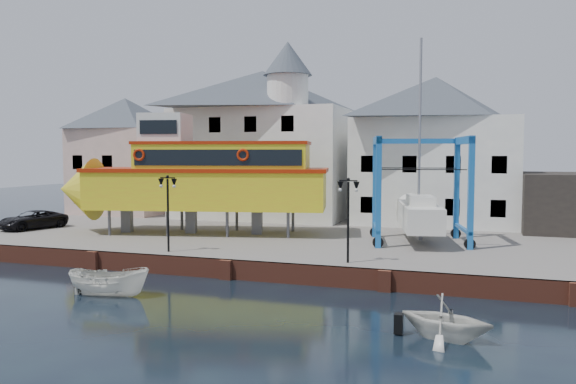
% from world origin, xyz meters
% --- Properties ---
extents(ground, '(140.00, 140.00, 0.00)m').
position_xyz_m(ground, '(0.00, 0.00, 0.00)').
color(ground, black).
rests_on(ground, ground).
extents(hardstanding, '(44.00, 22.00, 1.00)m').
position_xyz_m(hardstanding, '(0.00, 11.00, 0.50)').
color(hardstanding, slate).
rests_on(hardstanding, ground).
extents(quay_wall, '(44.00, 0.47, 1.00)m').
position_xyz_m(quay_wall, '(-0.00, 0.10, 0.50)').
color(quay_wall, brown).
rests_on(quay_wall, ground).
extents(building_pink, '(8.00, 7.00, 10.30)m').
position_xyz_m(building_pink, '(-18.00, 18.00, 6.15)').
color(building_pink, tan).
rests_on(building_pink, hardstanding).
extents(building_white_main, '(14.00, 8.30, 14.00)m').
position_xyz_m(building_white_main, '(-4.87, 18.39, 7.34)').
color(building_white_main, silver).
rests_on(building_white_main, hardstanding).
extents(building_white_right, '(12.00, 8.00, 11.20)m').
position_xyz_m(building_white_right, '(9.00, 19.00, 6.60)').
color(building_white_right, silver).
rests_on(building_white_right, hardstanding).
extents(lamp_post_left, '(1.12, 0.32, 4.20)m').
position_xyz_m(lamp_post_left, '(-4.00, 1.20, 4.17)').
color(lamp_post_left, black).
rests_on(lamp_post_left, hardstanding).
extents(lamp_post_right, '(1.12, 0.32, 4.20)m').
position_xyz_m(lamp_post_right, '(6.00, 1.20, 4.17)').
color(lamp_post_right, black).
rests_on(lamp_post_right, hardstanding).
extents(tour_boat, '(18.86, 8.08, 7.99)m').
position_xyz_m(tour_boat, '(-6.13, 7.97, 4.77)').
color(tour_boat, '#59595E').
rests_on(tour_boat, hardstanding).
extents(travel_lift, '(6.50, 8.35, 12.24)m').
position_xyz_m(travel_lift, '(8.63, 9.26, 3.05)').
color(travel_lift, '#1163A0').
rests_on(travel_lift, hardstanding).
extents(van, '(3.51, 5.11, 1.30)m').
position_xyz_m(van, '(-17.95, 6.37, 1.65)').
color(van, black).
rests_on(van, hardstanding).
extents(motorboat_a, '(3.97, 2.05, 1.46)m').
position_xyz_m(motorboat_a, '(-3.63, -4.66, 0.00)').
color(motorboat_a, silver).
rests_on(motorboat_a, ground).
extents(motorboat_c, '(3.77, 3.47, 1.67)m').
position_xyz_m(motorboat_c, '(10.97, -6.05, 0.00)').
color(motorboat_c, silver).
rests_on(motorboat_c, ground).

